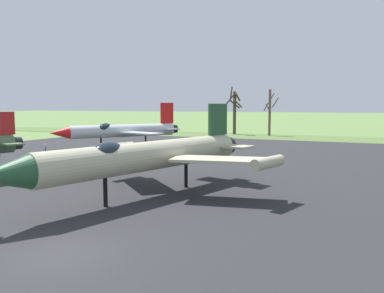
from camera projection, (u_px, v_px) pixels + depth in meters
The scene contains 8 objects.
ground_plane at pixel (60, 255), 14.19m from camera, with size 600.00×600.00×0.00m, color #607F42.
asphalt_apron at pixel (230, 173), 31.20m from camera, with size 74.70×62.54×0.05m, color #28282B.
grass_verge_strip at pixel (304, 138), 64.98m from camera, with size 134.70×12.00×0.06m, color #536D36.
jet_fighter_front_left at pixel (144, 156), 22.73m from camera, with size 13.24×17.67×5.45m.
jet_fighter_rear_right at pixel (120, 130), 48.88m from camera, with size 11.62×14.60×5.66m.
info_placard_rear_right at pixel (45, 148), 43.58m from camera, with size 0.52×0.23×1.11m.
bare_tree_far_left at pixel (234, 109), 72.46m from camera, with size 3.08×3.05×8.73m.
bare_tree_left_of_center at pixel (270, 111), 69.25m from camera, with size 2.84×2.32×8.08m.
Camera 1 is at (9.95, -10.56, 5.33)m, focal length 37.29 mm.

